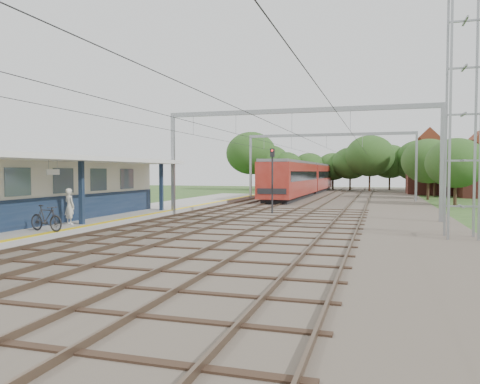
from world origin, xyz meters
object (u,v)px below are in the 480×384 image
(person, at_px, (70,206))
(bicycle, at_px, (46,218))
(train, at_px, (305,178))
(signal_post, at_px, (272,172))

(person, height_order, bicycle, person)
(bicycle, distance_m, train, 42.15)
(bicycle, bearing_deg, signal_post, -15.60)
(train, bearing_deg, bicycle, -97.08)
(person, relative_size, signal_post, 0.39)
(train, height_order, signal_post, signal_post)
(train, xyz_separation_m, signal_post, (1.85, -27.27, 0.73))
(person, height_order, train, train)
(person, bearing_deg, bicycle, 128.04)
(person, distance_m, train, 39.61)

